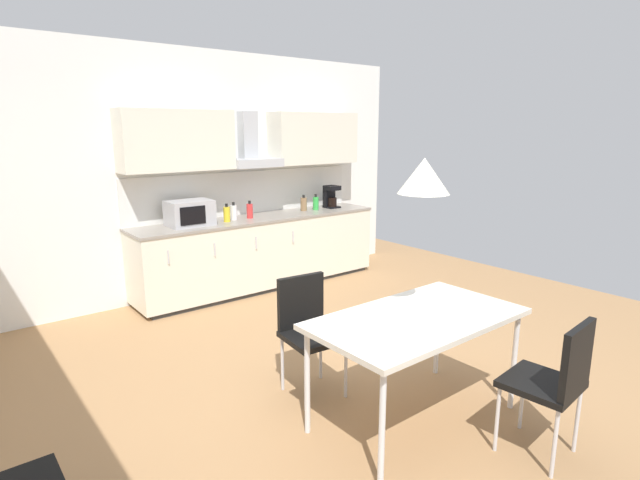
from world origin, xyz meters
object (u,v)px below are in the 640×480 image
object	(u,v)px
coffee_maker	(331,197)
bottle_green	(316,203)
bottle_yellow	(227,214)
chair_far_left	(308,323)
chair_near_right	(556,376)
bottle_red	(250,211)
microwave	(190,213)
pendant_lamp	(424,176)
dining_table	(417,323)
bottle_brown	(304,204)
bottle_white	(234,212)

from	to	relation	value
coffee_maker	bottle_green	size ratio (longest dim) A/B	1.45
coffee_maker	bottle_yellow	bearing A→B (deg)	-177.42
chair_far_left	chair_near_right	world-z (taller)	same
bottle_red	chair_near_right	xyz separation A→B (m)	(-0.29, -3.92, -0.44)
microwave	coffee_maker	world-z (taller)	coffee_maker
microwave	pendant_lamp	world-z (taller)	pendant_lamp
chair_far_left	bottle_yellow	bearing A→B (deg)	75.48
pendant_lamp	chair_far_left	bearing A→B (deg)	111.95
coffee_maker	bottle_red	size ratio (longest dim) A/B	1.42
bottle_green	chair_far_left	distance (m)	3.10
coffee_maker	bottle_green	world-z (taller)	coffee_maker
bottle_yellow	bottle_green	distance (m)	1.34
dining_table	bottle_red	bearing A→B (deg)	78.83
bottle_red	dining_table	bearing A→B (deg)	-101.17
coffee_maker	chair_near_right	xyz separation A→B (m)	(-1.58, -3.95, -0.50)
coffee_maker	chair_far_left	distance (m)	3.31
bottle_red	pendant_lamp	distance (m)	3.27
bottle_green	dining_table	bearing A→B (deg)	-117.36
bottle_green	dining_table	size ratio (longest dim) A/B	0.15
chair_far_left	coffee_maker	bearing A→B (deg)	47.31
microwave	chair_near_right	size ratio (longest dim) A/B	0.55
bottle_red	chair_far_left	size ratio (longest dim) A/B	0.24
bottle_brown	bottle_yellow	size ratio (longest dim) A/B	0.99
coffee_maker	chair_far_left	xyz separation A→B (m)	(-2.22, -2.40, -0.50)
chair_far_left	chair_near_right	xyz separation A→B (m)	(0.64, -1.54, 0.00)
chair_near_right	bottle_white	bearing A→B (deg)	88.65
microwave	bottle_brown	world-z (taller)	microwave
bottle_red	bottle_green	world-z (taller)	bottle_red
chair_near_right	pendant_lamp	distance (m)	1.40
bottle_white	pendant_lamp	world-z (taller)	pendant_lamp
bottle_brown	dining_table	bearing A→B (deg)	-114.59
chair_near_right	bottle_brown	bearing A→B (deg)	74.05
bottle_yellow	chair_near_right	xyz separation A→B (m)	(0.03, -3.87, -0.44)
chair_far_left	pendant_lamp	xyz separation A→B (m)	(0.31, -0.77, 1.12)
bottle_white	bottle_red	size ratio (longest dim) A/B	0.99
coffee_maker	bottle_brown	distance (m)	0.45
microwave	bottle_green	size ratio (longest dim) A/B	2.32
microwave	pendant_lamp	xyz separation A→B (m)	(0.14, -3.15, 0.63)
chair_far_left	dining_table	bearing A→B (deg)	-68.05
bottle_white	bottle_green	distance (m)	1.21
coffee_maker	bottle_brown	size ratio (longest dim) A/B	1.45
bottle_yellow	chair_far_left	xyz separation A→B (m)	(-0.60, -2.33, -0.44)
coffee_maker	microwave	bearing A→B (deg)	-179.26
microwave	bottle_brown	distance (m)	1.60
bottle_yellow	bottle_green	size ratio (longest dim) A/B	1.01
bottle_white	pendant_lamp	distance (m)	3.27
microwave	bottle_yellow	size ratio (longest dim) A/B	2.29
bottle_green	chair_near_right	distance (m)	4.16
bottle_brown	bottle_green	distance (m)	0.18
bottle_yellow	pendant_lamp	size ratio (longest dim) A/B	0.66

